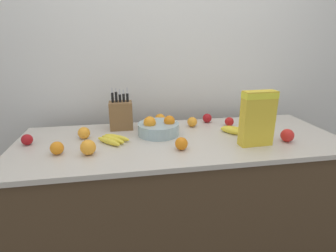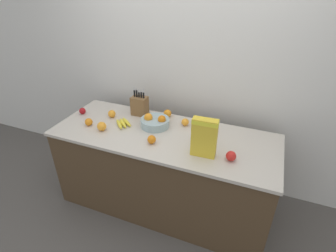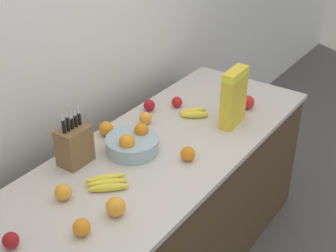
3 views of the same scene
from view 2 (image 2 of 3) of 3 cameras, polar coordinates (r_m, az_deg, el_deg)
ground_plane at (r=3.02m, az=-0.86°, el=-16.08°), size 14.00×14.00×0.00m
wall_back at (r=2.81m, az=3.89°, el=11.86°), size 9.00×0.06×2.60m
counter at (r=2.72m, az=-0.93°, el=-9.64°), size 2.12×0.81×0.88m
knife_block at (r=2.77m, az=-6.19°, el=4.44°), size 0.16×0.12×0.30m
cereal_box at (r=2.10m, az=7.89°, el=-2.23°), size 0.21×0.08×0.34m
fruit_bowl at (r=2.56m, az=-2.88°, el=0.90°), size 0.28×0.28×0.14m
banana_bunch_left at (r=2.39m, az=7.87°, el=-2.53°), size 0.18×0.18×0.04m
banana_bunch_right at (r=2.64m, az=-9.78°, el=0.64°), size 0.22×0.22×0.04m
apple_rear at (r=2.16m, az=13.55°, el=-6.38°), size 0.08×0.08×0.08m
apple_middle at (r=2.50m, az=9.64°, el=-0.71°), size 0.07×0.07×0.07m
apple_front at (r=2.95m, az=-18.13°, el=3.14°), size 0.07×0.07×0.07m
apple_rightmost at (r=2.62m, az=7.28°, el=1.06°), size 0.07×0.07×0.07m
orange_by_cereal at (r=2.70m, az=-16.88°, el=0.86°), size 0.08×0.08×0.08m
orange_front_right at (r=2.57m, az=-14.24°, el=-0.07°), size 0.09×0.09×0.09m
orange_mid_right at (r=2.79m, az=-12.13°, el=2.62°), size 0.08×0.08×0.08m
orange_mid_left at (r=2.73m, az=-0.12°, el=2.76°), size 0.08×0.08×0.08m
orange_front_center at (r=2.58m, az=3.76°, el=0.85°), size 0.07×0.07×0.07m
orange_near_bowl at (r=2.31m, az=-3.59°, el=-2.94°), size 0.08×0.08×0.08m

